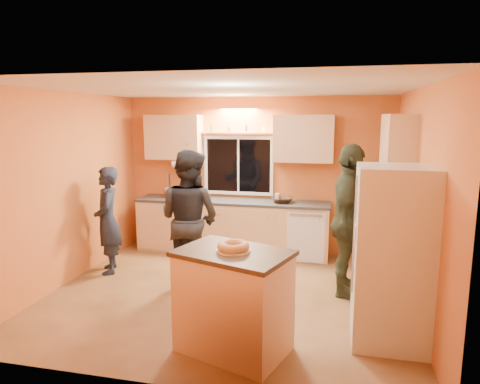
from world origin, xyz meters
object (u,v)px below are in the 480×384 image
(refrigerator, at_px, (392,256))
(island, at_px, (233,301))
(person_left, at_px, (108,220))
(person_center, at_px, (189,219))
(person_right, at_px, (349,221))

(refrigerator, relative_size, island, 1.48)
(person_left, xyz_separation_m, person_center, (1.34, -0.23, 0.14))
(person_left, distance_m, person_right, 3.41)
(person_center, xyz_separation_m, person_right, (2.06, 0.14, 0.05))
(refrigerator, xyz_separation_m, island, (-1.49, -0.51, -0.39))
(person_left, height_order, person_right, person_right)
(person_right, bearing_deg, person_center, 101.75)
(person_left, height_order, person_center, person_center)
(person_center, relative_size, person_right, 0.95)
(island, relative_size, person_left, 0.78)
(person_right, bearing_deg, refrigerator, -152.95)
(island, distance_m, person_center, 1.81)
(island, bearing_deg, person_center, 141.80)
(refrigerator, bearing_deg, person_left, 162.36)
(island, distance_m, person_right, 2.02)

